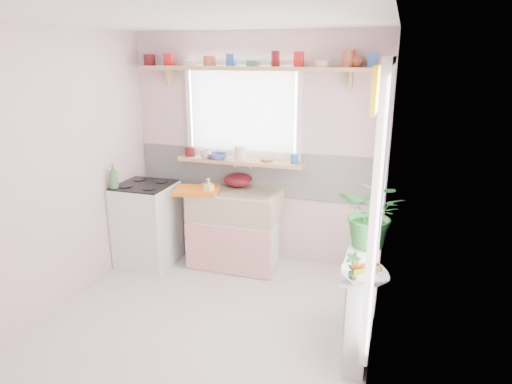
% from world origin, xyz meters
% --- Properties ---
extents(room, '(3.20, 3.20, 3.20)m').
position_xyz_m(room, '(0.66, 0.86, 1.37)').
color(room, silver).
rests_on(room, ground).
extents(sink_unit, '(0.95, 0.65, 1.11)m').
position_xyz_m(sink_unit, '(-0.15, 1.29, 0.43)').
color(sink_unit, white).
rests_on(sink_unit, ground).
extents(cooker, '(0.58, 0.58, 0.93)m').
position_xyz_m(cooker, '(-1.10, 1.05, 0.46)').
color(cooker, white).
rests_on(cooker, ground).
extents(radiator_ledge, '(0.22, 0.95, 0.78)m').
position_xyz_m(radiator_ledge, '(1.30, 0.20, 0.40)').
color(radiator_ledge, white).
rests_on(radiator_ledge, ground).
extents(windowsill, '(1.40, 0.22, 0.04)m').
position_xyz_m(windowsill, '(-0.15, 1.48, 1.14)').
color(windowsill, tan).
rests_on(windowsill, room).
extents(pine_shelf, '(2.52, 0.24, 0.04)m').
position_xyz_m(pine_shelf, '(0.00, 1.47, 2.12)').
color(pine_shelf, tan).
rests_on(pine_shelf, room).
extents(shelf_crockery, '(2.47, 0.11, 0.12)m').
position_xyz_m(shelf_crockery, '(-0.00, 1.47, 2.20)').
color(shelf_crockery, '#590F14').
rests_on(shelf_crockery, pine_shelf).
extents(sill_crockery, '(1.35, 0.11, 0.12)m').
position_xyz_m(sill_crockery, '(-0.15, 1.48, 1.22)').
color(sill_crockery, '#590F14').
rests_on(sill_crockery, windowsill).
extents(dish_tray, '(0.51, 0.42, 0.04)m').
position_xyz_m(dish_tray, '(-0.53, 1.13, 0.87)').
color(dish_tray, orange).
rests_on(dish_tray, sink_unit).
extents(colander, '(0.40, 0.40, 0.15)m').
position_xyz_m(colander, '(-0.19, 1.50, 0.92)').
color(colander, '#500D16').
rests_on(colander, sink_unit).
extents(jade_plant, '(0.62, 0.58, 0.57)m').
position_xyz_m(jade_plant, '(1.33, 0.41, 1.06)').
color(jade_plant, '#2B6C2B').
rests_on(jade_plant, radiator_ledge).
extents(fruit_bowl, '(0.40, 0.40, 0.08)m').
position_xyz_m(fruit_bowl, '(1.33, -0.20, 0.81)').
color(fruit_bowl, silver).
rests_on(fruit_bowl, radiator_ledge).
extents(herb_pot, '(0.13, 0.11, 0.21)m').
position_xyz_m(herb_pot, '(1.25, -0.20, 0.88)').
color(herb_pot, '#35712D').
rests_on(herb_pot, radiator_ledge).
extents(soap_bottle_sink, '(0.10, 0.10, 0.18)m').
position_xyz_m(soap_bottle_sink, '(-0.37, 1.10, 0.94)').
color(soap_bottle_sink, '#FCF570').
rests_on(soap_bottle_sink, sink_unit).
extents(sill_cup, '(0.14, 0.14, 0.09)m').
position_xyz_m(sill_cup, '(-0.53, 1.42, 1.21)').
color(sill_cup, beige).
rests_on(sill_cup, windowsill).
extents(sill_bowl, '(0.26, 0.26, 0.06)m').
position_xyz_m(sill_bowl, '(-0.39, 1.42, 1.19)').
color(sill_bowl, '#3752B5').
rests_on(sill_bowl, windowsill).
extents(shelf_vase, '(0.20, 0.20, 0.17)m').
position_xyz_m(shelf_vase, '(1.01, 1.53, 2.22)').
color(shelf_vase, '#AE4D35').
rests_on(shelf_vase, pine_shelf).
extents(cooker_bottle, '(0.12, 0.12, 0.25)m').
position_xyz_m(cooker_bottle, '(-1.32, 0.83, 1.04)').
color(cooker_bottle, '#458B4A').
rests_on(cooker_bottle, cooker).
extents(fruit, '(0.20, 0.14, 0.10)m').
position_xyz_m(fruit, '(1.34, -0.19, 0.88)').
color(fruit, orange).
rests_on(fruit, fruit_bowl).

